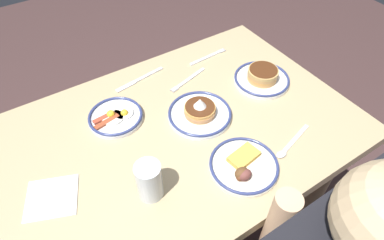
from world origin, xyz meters
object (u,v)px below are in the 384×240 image
plate_near_main (262,78)px  butter_knife (140,79)px  plate_center_pancakes (244,166)px  fork_near (208,57)px  drinking_glass (150,182)px  tea_spoon (289,146)px  plate_far_side (200,113)px  fork_far (188,80)px  paper_napkin (52,198)px  plate_far_companion (116,117)px

plate_near_main → butter_knife: plate_near_main is taller
plate_center_pancakes → fork_near: size_ratio=1.16×
plate_near_main → butter_knife: size_ratio=0.99×
drinking_glass → tea_spoon: 0.49m
plate_far_side → tea_spoon: plate_far_side is taller
fork_near → fork_far: (0.16, 0.09, -0.00)m
butter_knife → fork_near: bearing=175.6°
tea_spoon → butter_knife: bearing=-65.7°
plate_near_main → plate_center_pancakes: 0.45m
plate_far_side → paper_napkin: bearing=4.3°
plate_center_pancakes → paper_napkin: (0.55, -0.23, -0.01)m
fork_near → tea_spoon: 0.57m
plate_near_main → plate_far_side: 0.33m
plate_far_companion → paper_napkin: (0.29, 0.20, -0.01)m
plate_far_companion → fork_near: 0.52m
plate_far_side → butter_knife: bearing=-73.5°
butter_knife → tea_spoon: bearing=114.3°
plate_center_pancakes → fork_near: 0.61m
drinking_glass → paper_napkin: (0.26, -0.15, -0.06)m
plate_far_companion → paper_napkin: 0.36m
plate_near_main → paper_napkin: size_ratio=1.52×
plate_center_pancakes → butter_knife: bearing=-82.2°
paper_napkin → butter_knife: 0.59m
plate_far_side → fork_far: size_ratio=1.21×
fork_near → tea_spoon: bearing=83.9°
plate_near_main → plate_far_side: plate_far_side is taller
plate_center_pancakes → fork_far: plate_center_pancakes is taller
drinking_glass → paper_napkin: drinking_glass is taller
drinking_glass → paper_napkin: size_ratio=0.89×
plate_center_pancakes → plate_far_companion: (0.25, -0.43, -0.00)m
paper_napkin → drinking_glass: bearing=150.8°
fork_near → plate_far_companion: bearing=14.5°
butter_knife → tea_spoon: tea_spoon is taller
drinking_glass → tea_spoon: drinking_glass is taller
paper_napkin → butter_knife: size_ratio=0.65×
plate_center_pancakes → fork_far: (-0.09, -0.47, -0.01)m
butter_knife → plate_far_companion: bearing=41.6°
plate_center_pancakes → plate_far_companion: 0.50m
fork_near → tea_spoon: tea_spoon is taller
plate_far_companion → paper_napkin: bearing=33.9°
paper_napkin → fork_far: 0.68m
drinking_glass → fork_near: (-0.54, -0.47, -0.06)m
tea_spoon → plate_center_pancakes: bearing=-4.0°
plate_far_companion → tea_spoon: bearing=135.3°
drinking_glass → plate_near_main: bearing=-161.1°
plate_near_main → fork_near: 0.27m
plate_near_main → paper_napkin: plate_near_main is taller
plate_far_companion → tea_spoon: (-0.44, 0.44, -0.01)m
drinking_glass → plate_far_side: bearing=-148.1°
plate_near_main → tea_spoon: (0.15, 0.31, -0.02)m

